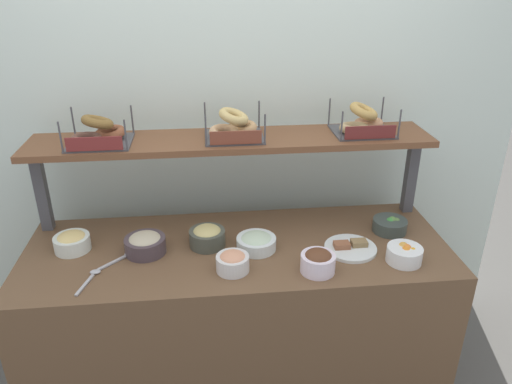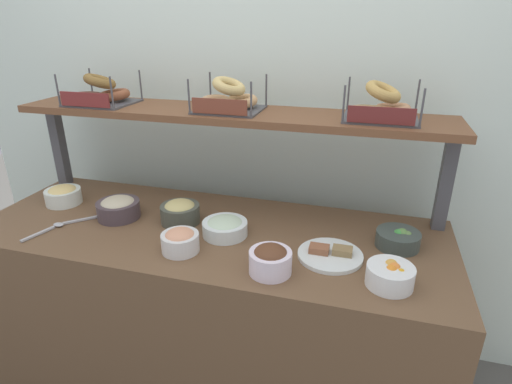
{
  "view_description": "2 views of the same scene",
  "coord_description": "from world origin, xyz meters",
  "px_view_note": "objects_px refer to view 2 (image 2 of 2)",
  "views": [
    {
      "loc": [
        -0.12,
        -1.89,
        2.01
      ],
      "look_at": [
        0.09,
        0.04,
        1.1
      ],
      "focal_mm": 34.26,
      "sensor_mm": 36.0,
      "label": 1
    },
    {
      "loc": [
        0.59,
        -1.37,
        1.64
      ],
      "look_at": [
        0.2,
        0.03,
        1.03
      ],
      "focal_mm": 29.01,
      "sensor_mm": 36.0,
      "label": 2
    }
  ],
  "objects_px": {
    "bowl_hummus": "(180,212)",
    "bagel_basket_cinnamon_raisin": "(101,94)",
    "bowl_chocolate_spread": "(270,259)",
    "serving_spoon_by_edge": "(50,229)",
    "bagel_basket_plain": "(229,99)",
    "bagel_basket_sesame": "(381,107)",
    "bowl_fruit_salad": "(390,275)",
    "serving_spoon_near_plate": "(93,217)",
    "serving_plate_white": "(330,254)",
    "bowl_egg_salad": "(63,195)",
    "bowl_scallion_spread": "(225,227)",
    "bowl_tuna_salad": "(118,208)",
    "bowl_veggie_mix": "(398,239)",
    "bowl_lox_spread": "(180,240)"
  },
  "relations": [
    {
      "from": "bagel_basket_cinnamon_raisin",
      "to": "bowl_chocolate_spread",
      "type": "bearing_deg",
      "value": -27.5
    },
    {
      "from": "bowl_fruit_salad",
      "to": "serving_spoon_near_plate",
      "type": "relative_size",
      "value": 1.06
    },
    {
      "from": "bowl_fruit_salad",
      "to": "bagel_basket_plain",
      "type": "distance_m",
      "value": 0.94
    },
    {
      "from": "bowl_chocolate_spread",
      "to": "bowl_egg_salad",
      "type": "bearing_deg",
      "value": 164.91
    },
    {
      "from": "serving_spoon_near_plate",
      "to": "bagel_basket_sesame",
      "type": "bearing_deg",
      "value": 15.83
    },
    {
      "from": "bowl_scallion_spread",
      "to": "serving_spoon_near_plate",
      "type": "bearing_deg",
      "value": -177.8
    },
    {
      "from": "bagel_basket_plain",
      "to": "bagel_basket_sesame",
      "type": "xyz_separation_m",
      "value": [
        0.61,
        0.01,
        -0.0
      ]
    },
    {
      "from": "bowl_chocolate_spread",
      "to": "bowl_scallion_spread",
      "type": "distance_m",
      "value": 0.31
    },
    {
      "from": "bowl_chocolate_spread",
      "to": "serving_spoon_by_edge",
      "type": "relative_size",
      "value": 0.84
    },
    {
      "from": "bowl_veggie_mix",
      "to": "serving_plate_white",
      "type": "relative_size",
      "value": 0.69
    },
    {
      "from": "bowl_fruit_salad",
      "to": "bowl_tuna_salad",
      "type": "relative_size",
      "value": 0.84
    },
    {
      "from": "bowl_veggie_mix",
      "to": "bowl_tuna_salad",
      "type": "bearing_deg",
      "value": -176.5
    },
    {
      "from": "serving_spoon_near_plate",
      "to": "bowl_tuna_salad",
      "type": "bearing_deg",
      "value": 24.24
    },
    {
      "from": "bowl_veggie_mix",
      "to": "bowl_scallion_spread",
      "type": "distance_m",
      "value": 0.66
    },
    {
      "from": "bowl_chocolate_spread",
      "to": "serving_spoon_near_plate",
      "type": "bearing_deg",
      "value": 167.61
    },
    {
      "from": "bowl_scallion_spread",
      "to": "serving_plate_white",
      "type": "relative_size",
      "value": 0.76
    },
    {
      "from": "bagel_basket_sesame",
      "to": "bagel_basket_plain",
      "type": "bearing_deg",
      "value": -179.21
    },
    {
      "from": "bowl_veggie_mix",
      "to": "bowl_tuna_salad",
      "type": "height_order",
      "value": "bowl_tuna_salad"
    },
    {
      "from": "bowl_fruit_salad",
      "to": "serving_spoon_near_plate",
      "type": "bearing_deg",
      "value": 173.06
    },
    {
      "from": "bowl_veggie_mix",
      "to": "serving_spoon_near_plate",
      "type": "xyz_separation_m",
      "value": [
        -1.24,
        -0.11,
        -0.03
      ]
    },
    {
      "from": "bowl_chocolate_spread",
      "to": "serving_plate_white",
      "type": "xyz_separation_m",
      "value": [
        0.18,
        0.15,
        -0.04
      ]
    },
    {
      "from": "bowl_chocolate_spread",
      "to": "bagel_basket_plain",
      "type": "bearing_deg",
      "value": 122.07
    },
    {
      "from": "serving_spoon_near_plate",
      "to": "serving_spoon_by_edge",
      "type": "height_order",
      "value": "same"
    },
    {
      "from": "bowl_lox_spread",
      "to": "bowl_scallion_spread",
      "type": "distance_m",
      "value": 0.2
    },
    {
      "from": "bagel_basket_cinnamon_raisin",
      "to": "bagel_basket_sesame",
      "type": "distance_m",
      "value": 1.22
    },
    {
      "from": "bowl_chocolate_spread",
      "to": "bowl_egg_salad",
      "type": "height_order",
      "value": "bowl_chocolate_spread"
    },
    {
      "from": "bowl_lox_spread",
      "to": "bagel_basket_cinnamon_raisin",
      "type": "distance_m",
      "value": 0.83
    },
    {
      "from": "bagel_basket_cinnamon_raisin",
      "to": "bagel_basket_plain",
      "type": "xyz_separation_m",
      "value": [
        0.6,
        0.02,
        0.0
      ]
    },
    {
      "from": "bowl_lox_spread",
      "to": "bowl_tuna_salad",
      "type": "height_order",
      "value": "bowl_tuna_salad"
    },
    {
      "from": "bowl_lox_spread",
      "to": "bowl_hummus",
      "type": "distance_m",
      "value": 0.24
    },
    {
      "from": "bowl_chocolate_spread",
      "to": "serving_plate_white",
      "type": "height_order",
      "value": "bowl_chocolate_spread"
    },
    {
      "from": "bowl_fruit_salad",
      "to": "bowl_egg_salad",
      "type": "relative_size",
      "value": 0.96
    },
    {
      "from": "bagel_basket_plain",
      "to": "bagel_basket_sesame",
      "type": "distance_m",
      "value": 0.61
    },
    {
      "from": "bowl_lox_spread",
      "to": "bowl_scallion_spread",
      "type": "height_order",
      "value": "bowl_lox_spread"
    },
    {
      "from": "bowl_scallion_spread",
      "to": "serving_plate_white",
      "type": "xyz_separation_m",
      "value": [
        0.42,
        -0.05,
        -0.02
      ]
    },
    {
      "from": "bowl_tuna_salad",
      "to": "bagel_basket_plain",
      "type": "height_order",
      "value": "bagel_basket_plain"
    },
    {
      "from": "serving_plate_white",
      "to": "bowl_egg_salad",
      "type": "bearing_deg",
      "value": 173.86
    },
    {
      "from": "bagel_basket_cinnamon_raisin",
      "to": "bowl_scallion_spread",
      "type": "bearing_deg",
      "value": -21.81
    },
    {
      "from": "bowl_chocolate_spread",
      "to": "bagel_basket_sesame",
      "type": "height_order",
      "value": "bagel_basket_sesame"
    },
    {
      "from": "bowl_lox_spread",
      "to": "bagel_basket_cinnamon_raisin",
      "type": "bearing_deg",
      "value": 142.55
    },
    {
      "from": "bowl_chocolate_spread",
      "to": "bowl_veggie_mix",
      "type": "bearing_deg",
      "value": 35.26
    },
    {
      "from": "bowl_veggie_mix",
      "to": "bagel_basket_sesame",
      "type": "relative_size",
      "value": 0.58
    },
    {
      "from": "bowl_egg_salad",
      "to": "bowl_hummus",
      "type": "xyz_separation_m",
      "value": [
        0.6,
        -0.03,
        0.01
      ]
    },
    {
      "from": "serving_spoon_near_plate",
      "to": "bagel_basket_plain",
      "type": "distance_m",
      "value": 0.76
    },
    {
      "from": "bagel_basket_plain",
      "to": "bowl_chocolate_spread",
      "type": "bearing_deg",
      "value": -57.93
    },
    {
      "from": "bowl_hummus",
      "to": "bowl_lox_spread",
      "type": "bearing_deg",
      "value": -64.55
    },
    {
      "from": "bowl_hummus",
      "to": "bagel_basket_plain",
      "type": "distance_m",
      "value": 0.51
    },
    {
      "from": "bowl_chocolate_spread",
      "to": "bowl_fruit_salad",
      "type": "distance_m",
      "value": 0.39
    },
    {
      "from": "bowl_scallion_spread",
      "to": "bagel_basket_cinnamon_raisin",
      "type": "relative_size",
      "value": 0.62
    },
    {
      "from": "bowl_hummus",
      "to": "bagel_basket_cinnamon_raisin",
      "type": "distance_m",
      "value": 0.67
    }
  ]
}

